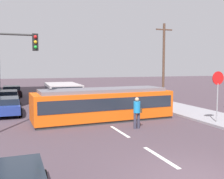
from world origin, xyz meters
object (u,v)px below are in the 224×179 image
object	(u,v)px
pedestrian_crossing	(137,111)
utility_pole_mid	(164,60)
parked_sedan_mid	(5,106)
city_bus	(63,94)
streetcar_tram	(103,104)
stop_sign	(218,86)
parked_sedan_far	(7,97)
parked_sedan_furthest	(12,91)
traffic_light_mast	(10,62)

from	to	relation	value
pedestrian_crossing	utility_pole_mid	world-z (taller)	utility_pole_mid
pedestrian_crossing	parked_sedan_mid	distance (m)	9.48
city_bus	parked_sedan_mid	xyz separation A→B (m)	(-4.29, -2.41, -0.45)
streetcar_tram	city_bus	bearing A→B (deg)	102.65
stop_sign	city_bus	bearing A→B (deg)	126.17
streetcar_tram	stop_sign	distance (m)	6.72
parked_sedan_mid	city_bus	bearing A→B (deg)	29.33
stop_sign	pedestrian_crossing	bearing A→B (deg)	172.25
streetcar_tram	parked_sedan_far	size ratio (longest dim) A/B	1.92
utility_pole_mid	stop_sign	bearing A→B (deg)	-106.34
parked_sedan_furthest	city_bus	bearing A→B (deg)	-65.74
pedestrian_crossing	stop_sign	size ratio (longest dim) A/B	0.58
traffic_light_mast	utility_pole_mid	world-z (taller)	utility_pole_mid
streetcar_tram	city_bus	distance (m)	6.53
parked_sedan_furthest	traffic_light_mast	world-z (taller)	traffic_light_mast
streetcar_tram	utility_pole_mid	bearing A→B (deg)	41.41
streetcar_tram	pedestrian_crossing	world-z (taller)	streetcar_tram
stop_sign	traffic_light_mast	world-z (taller)	traffic_light_mast
streetcar_tram	parked_sedan_furthest	world-z (taller)	streetcar_tram
traffic_light_mast	utility_pole_mid	bearing A→B (deg)	33.43
city_bus	traffic_light_mast	world-z (taller)	traffic_light_mast
parked_sedan_far	stop_sign	world-z (taller)	stop_sign
parked_sedan_far	traffic_light_mast	xyz separation A→B (m)	(0.55, -10.99, 2.87)
streetcar_tram	traffic_light_mast	size ratio (longest dim) A/B	1.71
city_bus	pedestrian_crossing	xyz separation A→B (m)	(2.41, -9.10, -0.13)
parked_sedan_mid	stop_sign	world-z (taller)	stop_sign
pedestrian_crossing	parked_sedan_mid	world-z (taller)	pedestrian_crossing
city_bus	parked_sedan_furthest	distance (m)	9.85
streetcar_tram	stop_sign	world-z (taller)	stop_sign
parked_sedan_far	streetcar_tram	bearing A→B (deg)	-58.88
parked_sedan_mid	traffic_light_mast	distance (m)	6.14
city_bus	traffic_light_mast	bearing A→B (deg)	-115.83
pedestrian_crossing	traffic_light_mast	distance (m)	6.82
parked_sedan_mid	utility_pole_mid	distance (m)	15.62
parked_sedan_furthest	traffic_light_mast	distance (m)	17.03
city_bus	utility_pole_mid	size ratio (longest dim) A/B	0.69
parked_sedan_mid	parked_sedan_far	size ratio (longest dim) A/B	0.92
utility_pole_mid	streetcar_tram	bearing A→B (deg)	-138.59
city_bus	stop_sign	world-z (taller)	stop_sign
city_bus	parked_sedan_far	bearing A→B (deg)	143.73
streetcar_tram	parked_sedan_mid	bearing A→B (deg)	145.28
pedestrian_crossing	parked_sedan_furthest	size ratio (longest dim) A/B	0.41
stop_sign	streetcar_tram	bearing A→B (deg)	149.35
pedestrian_crossing	parked_sedan_mid	xyz separation A→B (m)	(-6.70, 6.69, -0.32)
pedestrian_crossing	parked_sedan_far	size ratio (longest dim) A/B	0.37
parked_sedan_mid	parked_sedan_furthest	size ratio (longest dim) A/B	1.01
parked_sedan_far	utility_pole_mid	size ratio (longest dim) A/B	0.59
pedestrian_crossing	traffic_light_mast	world-z (taller)	traffic_light_mast
pedestrian_crossing	stop_sign	xyz separation A→B (m)	(4.71, -0.64, 1.25)
utility_pole_mid	traffic_light_mast	bearing A→B (deg)	-146.57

